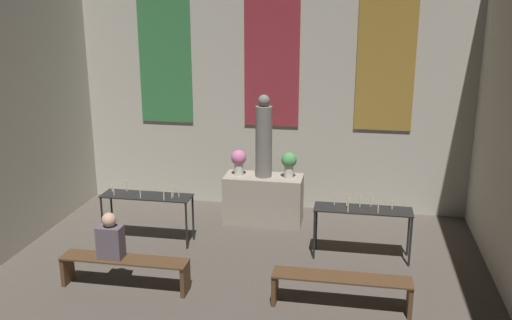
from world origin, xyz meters
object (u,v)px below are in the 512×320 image
(flower_vase_right, at_px, (289,163))
(statue, at_px, (264,139))
(candle_rack_right, at_px, (363,215))
(candle_rack_left, at_px, (147,201))
(person_seated, at_px, (110,238))
(flower_vase_left, at_px, (239,160))
(altar, at_px, (264,199))
(pew_back_right, at_px, (341,285))
(pew_back_left, at_px, (125,267))

(flower_vase_right, bearing_deg, statue, 180.00)
(candle_rack_right, bearing_deg, candle_rack_left, -179.98)
(statue, height_order, person_seated, statue)
(statue, relative_size, person_seated, 2.21)
(flower_vase_left, xyz_separation_m, candle_rack_right, (2.31, -1.24, -0.45))
(altar, relative_size, statue, 0.95)
(pew_back_right, bearing_deg, flower_vase_left, 125.11)
(candle_rack_left, distance_m, person_seated, 1.67)
(statue, relative_size, flower_vase_right, 3.20)
(flower_vase_left, relative_size, pew_back_left, 0.25)
(candle_rack_left, distance_m, pew_back_left, 1.74)
(statue, bearing_deg, candle_rack_left, -145.88)
(flower_vase_left, relative_size, candle_rack_right, 0.31)
(altar, xyz_separation_m, candle_rack_left, (-1.84, -1.25, 0.29))
(altar, bearing_deg, flower_vase_right, -0.00)
(candle_rack_right, relative_size, person_seated, 2.26)
(altar, distance_m, flower_vase_left, 0.88)
(flower_vase_right, distance_m, candle_rack_right, 1.90)
(candle_rack_right, height_order, pew_back_left, candle_rack_right)
(statue, distance_m, candle_rack_right, 2.39)
(flower_vase_left, relative_size, flower_vase_right, 1.00)
(flower_vase_right, height_order, pew_back_left, flower_vase_right)
(pew_back_right, bearing_deg, altar, 118.37)
(altar, distance_m, candle_rack_right, 2.24)
(statue, relative_size, pew_back_right, 0.81)
(altar, distance_m, pew_back_right, 3.31)
(flower_vase_right, xyz_separation_m, pew_back_right, (1.10, -2.91, -0.86))
(flower_vase_left, xyz_separation_m, person_seated, (-1.29, -2.91, -0.43))
(altar, distance_m, flower_vase_right, 0.88)
(statue, distance_m, candle_rack_left, 2.39)
(pew_back_right, xyz_separation_m, person_seated, (-3.34, -0.00, 0.44))
(flower_vase_left, height_order, person_seated, flower_vase_left)
(flower_vase_left, distance_m, candle_rack_right, 2.67)
(flower_vase_right, relative_size, person_seated, 0.69)
(candle_rack_left, xyz_separation_m, candle_rack_right, (3.68, 0.00, 0.00))
(candle_rack_right, xyz_separation_m, person_seated, (-3.60, -1.67, 0.03))
(flower_vase_right, relative_size, pew_back_right, 0.25)
(statue, bearing_deg, pew_back_left, -118.37)
(flower_vase_right, xyz_separation_m, candle_rack_right, (1.36, -1.24, -0.45))
(altar, bearing_deg, flower_vase_left, -180.00)
(flower_vase_right, bearing_deg, flower_vase_left, 180.00)
(pew_back_right, bearing_deg, candle_rack_left, 153.95)
(altar, relative_size, flower_vase_right, 3.03)
(altar, xyz_separation_m, statue, (0.00, 0.00, 1.18))
(candle_rack_right, distance_m, person_seated, 3.97)
(pew_back_left, bearing_deg, person_seated, -180.00)
(candle_rack_left, relative_size, candle_rack_right, 1.00)
(pew_back_right, relative_size, person_seated, 2.73)
(candle_rack_left, bearing_deg, statue, 34.12)
(altar, height_order, pew_back_left, altar)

